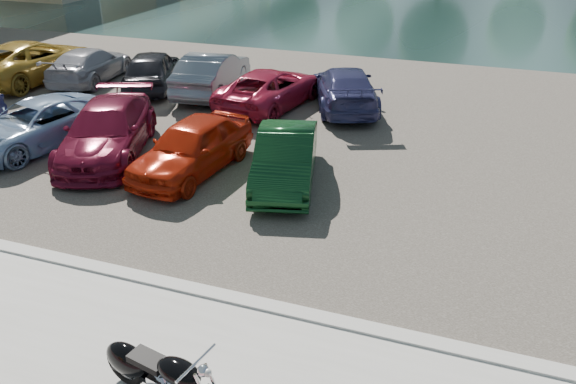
# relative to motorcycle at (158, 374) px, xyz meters

# --- Properties ---
(kerb) EXTENTS (60.00, 0.30, 0.14)m
(kerb) POSITION_rel_motorcycle_xyz_m (0.38, 2.36, -0.49)
(kerb) COLOR #B6B4AB
(kerb) RESTS_ON ground
(parking_lot) EXTENTS (60.00, 18.00, 0.04)m
(parking_lot) POSITION_rel_motorcycle_xyz_m (0.38, 11.36, -0.54)
(parking_lot) COLOR #3E3A32
(parking_lot) RESTS_ON ground
(motorcycle) EXTENTS (2.31, 0.86, 1.05)m
(motorcycle) POSITION_rel_motorcycle_xyz_m (0.00, 0.00, 0.00)
(motorcycle) COLOR black
(motorcycle) RESTS_ON promenade
(car_2) EXTENTS (3.18, 4.96, 1.27)m
(car_2) POSITION_rel_motorcycle_xyz_m (-8.08, 6.99, 0.12)
(car_2) COLOR #8BA8CA
(car_2) RESTS_ON parking_lot
(car_3) EXTENTS (3.50, 5.17, 1.39)m
(car_3) POSITION_rel_motorcycle_xyz_m (-5.80, 7.10, 0.17)
(car_3) COLOR maroon
(car_3) RESTS_ON parking_lot
(car_4) EXTENTS (2.04, 4.17, 1.37)m
(car_4) POSITION_rel_motorcycle_xyz_m (-3.13, 6.88, 0.16)
(car_4) COLOR #B4230C
(car_4) RESTS_ON parking_lot
(car_5) EXTENTS (2.31, 4.16, 1.30)m
(car_5) POSITION_rel_motorcycle_xyz_m (-0.70, 7.08, 0.13)
(car_5) COLOR #0F391A
(car_5) RESTS_ON parking_lot
(car_6) EXTENTS (2.69, 5.52, 1.51)m
(car_6) POSITION_rel_motorcycle_xyz_m (-13.00, 12.44, 0.23)
(car_6) COLOR #A98327
(car_6) RESTS_ON parking_lot
(car_7) EXTENTS (2.40, 4.61, 1.28)m
(car_7) POSITION_rel_motorcycle_xyz_m (-10.77, 13.00, 0.12)
(car_7) COLOR #9F9EA7
(car_7) RESTS_ON parking_lot
(car_8) EXTENTS (3.11, 4.54, 1.44)m
(car_8) POSITION_rel_motorcycle_xyz_m (-7.97, 12.93, 0.20)
(car_8) COLOR black
(car_8) RESTS_ON parking_lot
(car_9) EXTENTS (2.04, 4.60, 1.47)m
(car_9) POSITION_rel_motorcycle_xyz_m (-5.66, 13.18, 0.21)
(car_9) COLOR slate
(car_9) RESTS_ON parking_lot
(car_10) EXTENTS (2.80, 4.85, 1.27)m
(car_10) POSITION_rel_motorcycle_xyz_m (-3.14, 12.43, 0.11)
(car_10) COLOR #A91C39
(car_10) RESTS_ON parking_lot
(car_11) EXTENTS (3.47, 5.04, 1.35)m
(car_11) POSITION_rel_motorcycle_xyz_m (-0.75, 13.15, 0.16)
(car_11) COLOR navy
(car_11) RESTS_ON parking_lot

